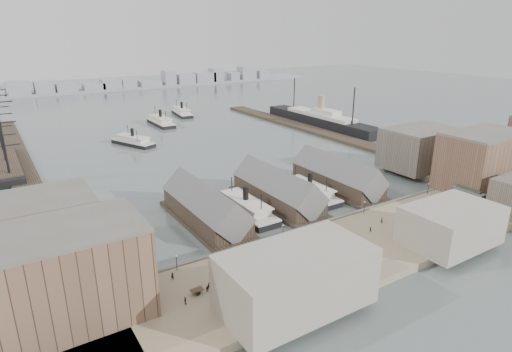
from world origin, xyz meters
TOP-DOWN VIEW (x-y plane):
  - ground at (0.00, 0.00)m, footprint 900.00×900.00m
  - quay at (0.00, -20.00)m, footprint 180.00×30.00m
  - seawall at (0.00, -5.20)m, footprint 180.00×1.20m
  - west_wharf at (-68.00, 100.00)m, footprint 10.00×220.00m
  - east_wharf at (78.00, 90.00)m, footprint 10.00×180.00m
  - ferry_shed_west at (-26.00, 16.88)m, footprint 14.00×42.00m
  - ferry_shed_center at (0.00, 16.88)m, footprint 14.00×42.00m
  - ferry_shed_east at (26.00, 16.88)m, footprint 14.00×42.00m
  - warehouse_west_front at (-70.00, -12.00)m, footprint 32.00×18.00m
  - warehouse_west_back at (-70.00, 18.00)m, footprint 26.00×20.00m
  - warehouse_east_front at (66.00, -12.00)m, footprint 30.00×18.00m
  - warehouse_east_back at (68.00, 15.00)m, footprint 28.00×20.00m
  - street_bldg_center at (20.00, -32.00)m, footprint 24.00×16.00m
  - street_bldg_west at (-30.00, -32.00)m, footprint 30.00×16.00m
  - lamp_post_far_w at (-45.00, -7.00)m, footprint 0.44×0.44m
  - lamp_post_near_w at (-15.00, -7.00)m, footprint 0.44×0.44m
  - lamp_post_near_e at (15.00, -7.00)m, footprint 0.44×0.44m
  - lamp_post_far_e at (45.00, -7.00)m, footprint 0.44×0.44m
  - far_shore at (-2.07, 334.14)m, footprint 500.00×40.00m
  - ferry_docked_west at (-13.00, 15.40)m, footprint 8.15×27.17m
  - ferry_docked_east at (13.00, 16.22)m, footprint 7.74×25.81m
  - ferry_open_near at (-16.73, 117.93)m, footprint 16.82×25.88m
  - ferry_open_mid at (11.73, 155.39)m, footprint 8.62×27.80m
  - ferry_open_far at (34.78, 177.37)m, footprint 11.23×27.41m
  - sailing_ship_mid at (-72.57, 105.23)m, footprint 9.41×54.38m
  - ocean_steamer at (92.00, 102.93)m, footprint 12.25×89.54m
  - tram at (50.52, -17.79)m, footprint 3.09×10.79m
  - horse_cart_left at (-43.25, -18.02)m, footprint 4.64×1.56m
  - horse_cart_center at (-16.50, -16.91)m, footprint 4.88×2.33m
  - horse_cart_right at (19.18, -22.16)m, footprint 4.75×2.71m
  - pedestrian_0 at (-47.32, -10.11)m, footprint 0.82×0.79m
  - pedestrian_1 at (-32.13, -21.71)m, footprint 1.00×0.85m
  - pedestrian_2 at (-15.84, -8.41)m, footprint 1.24×1.34m
  - pedestrian_3 at (-14.32, -23.76)m, footprint 0.89×1.05m
  - pedestrian_4 at (-5.52, -13.33)m, footprint 0.72×0.94m
  - pedestrian_5 at (7.27, -16.96)m, footprint 0.64×0.49m
  - pedestrian_6 at (14.22, -14.57)m, footprint 0.87×0.71m
  - pedestrian_7 at (30.03, -28.00)m, footprint 0.98×1.23m
  - pedestrian_8 at (32.42, -11.90)m, footprint 1.07×0.80m
  - pedestrian_9 at (50.58, -23.90)m, footprint 0.76×0.99m
  - pedestrian_10 at (-48.54, -19.93)m, footprint 0.92×1.05m
  - pedestrian_11 at (21.72, -20.02)m, footprint 0.94×0.94m

SIDE VIEW (x-z plane):
  - ground at x=0.00m, z-range 0.00..0.00m
  - west_wharf at x=-68.00m, z-range 0.00..1.60m
  - east_wharf at x=78.00m, z-range 0.00..1.60m
  - quay at x=0.00m, z-range 0.00..2.00m
  - seawall at x=0.00m, z-range 0.00..2.30m
  - ferry_open_near at x=-16.73m, z-range -2.37..6.55m
  - ferry_docked_east at x=13.00m, z-range -2.45..6.77m
  - ferry_open_far at x=34.78m, z-range -2.53..6.98m
  - ferry_docked_west at x=-13.00m, z-range -2.58..7.13m
  - ferry_open_mid at x=11.73m, z-range -2.63..7.27m
  - horse_cart_right at x=19.18m, z-range 2.04..3.49m
  - horse_cart_center at x=-16.50m, z-range 2.05..3.48m
  - sailing_ship_mid at x=-72.57m, z-range -16.58..22.12m
  - horse_cart_left at x=-43.25m, z-range 2.02..3.59m
  - pedestrian_5 at x=7.27m, z-range 2.00..3.63m
  - pedestrian_11 at x=21.72m, z-range 2.00..3.65m
  - pedestrian_7 at x=30.03m, z-range 2.00..3.66m
  - pedestrian_8 at x=32.42m, z-range 2.00..3.68m
  - pedestrian_3 at x=-14.32m, z-range 2.00..3.68m
  - pedestrian_6 at x=14.22m, z-range 2.00..3.69m
  - pedestrian_10 at x=-48.54m, z-range 2.00..3.70m
  - pedestrian_4 at x=-5.52m, z-range 2.00..3.72m
  - pedestrian_1 at x=-32.13m, z-range 2.00..3.80m
  - pedestrian_9 at x=50.58m, z-range 2.00..3.80m
  - pedestrian_0 at x=-47.32m, z-range 2.00..3.81m
  - pedestrian_2 at x=-15.84m, z-range 2.00..3.81m
  - ocean_steamer at x=92.00m, z-range -5.10..12.80m
  - far_shore at x=-2.07m, z-range -3.96..11.77m
  - tram at x=50.52m, z-range 2.05..5.86m
  - ferry_shed_west at x=-26.00m, z-range -1.66..10.94m
  - ferry_shed_center at x=0.00m, z-range -1.66..10.94m
  - ferry_shed_east at x=26.00m, z-range -1.66..10.94m
  - lamp_post_far_w at x=-45.00m, z-range 2.75..6.67m
  - lamp_post_near_w at x=-15.00m, z-range 2.75..6.67m
  - lamp_post_near_e at x=15.00m, z-range 2.75..6.67m
  - lamp_post_far_e at x=45.00m, z-range 2.75..6.67m
  - street_bldg_center at x=20.00m, z-range 2.00..12.00m
  - street_bldg_west at x=-30.00m, z-range 2.00..14.00m
  - warehouse_west_back at x=-70.00m, z-range 2.00..16.00m
  - warehouse_east_back at x=68.00m, z-range 2.00..17.00m
  - warehouse_west_front at x=-70.00m, z-range 2.00..20.00m
  - warehouse_east_front at x=66.00m, z-range 2.00..21.00m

